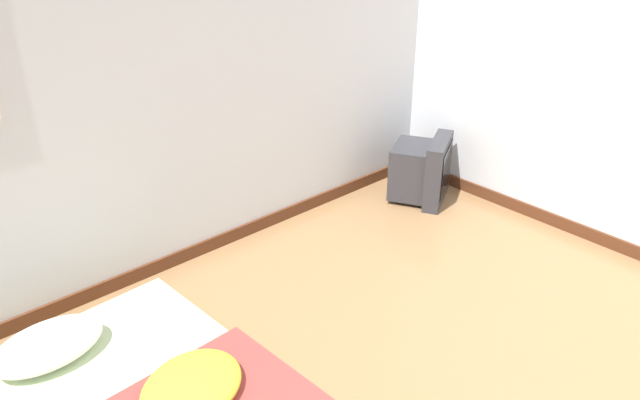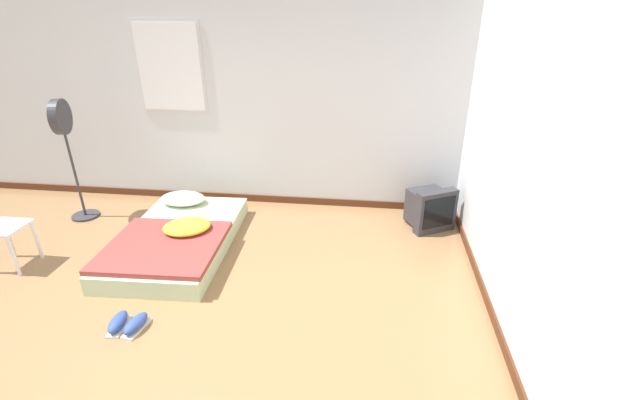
{
  "view_description": "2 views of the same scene",
  "coord_description": "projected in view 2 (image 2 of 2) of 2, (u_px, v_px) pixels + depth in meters",
  "views": [
    {
      "loc": [
        -1.22,
        -0.49,
        2.17
      ],
      "look_at": [
        0.87,
        1.82,
        0.59
      ],
      "focal_mm": 35.0,
      "sensor_mm": 36.0,
      "label": 1
    },
    {
      "loc": [
        1.53,
        -2.31,
        2.36
      ],
      "look_at": [
        1.04,
        1.69,
        0.49
      ],
      "focal_mm": 24.0,
      "sensor_mm": 36.0,
      "label": 2
    }
  ],
  "objects": [
    {
      "name": "mattress_bed",
      "position": [
        177.0,
        237.0,
        4.48
      ],
      "size": [
        1.13,
        1.81,
        0.33
      ],
      "color": "beige",
      "rests_on": "ground_plane"
    },
    {
      "name": "ground_plane",
      "position": [
        157.0,
        345.0,
        3.24
      ],
      "size": [
        20.0,
        20.0,
        0.0
      ],
      "primitive_type": "plane",
      "color": "#997047"
    },
    {
      "name": "sneaker_pair",
      "position": [
        127.0,
        323.0,
        3.39
      ],
      "size": [
        0.29,
        0.27,
        0.1
      ],
      "color": "silver",
      "rests_on": "ground_plane"
    },
    {
      "name": "standing_fan",
      "position": [
        65.0,
        135.0,
        4.76
      ],
      "size": [
        0.31,
        0.4,
        1.42
      ],
      "color": "#333338",
      "rests_on": "ground_plane"
    },
    {
      "name": "wall_right",
      "position": [
        563.0,
        212.0,
        2.41
      ],
      "size": [
        0.08,
        7.64,
        2.6
      ],
      "color": "silver",
      "rests_on": "ground_plane"
    },
    {
      "name": "wall_back",
      "position": [
        242.0,
        101.0,
        5.09
      ],
      "size": [
        7.61,
        0.08,
        2.6
      ],
      "color": "silver",
      "rests_on": "ground_plane"
    },
    {
      "name": "crt_tv",
      "position": [
        429.0,
        208.0,
        4.86
      ],
      "size": [
        0.57,
        0.56,
        0.49
      ],
      "color": "#333338",
      "rests_on": "ground_plane"
    },
    {
      "name": "side_stool",
      "position": [
        7.0,
        234.0,
        4.07
      ],
      "size": [
        0.35,
        0.35,
        0.44
      ],
      "color": "white",
      "rests_on": "ground_plane"
    }
  ]
}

